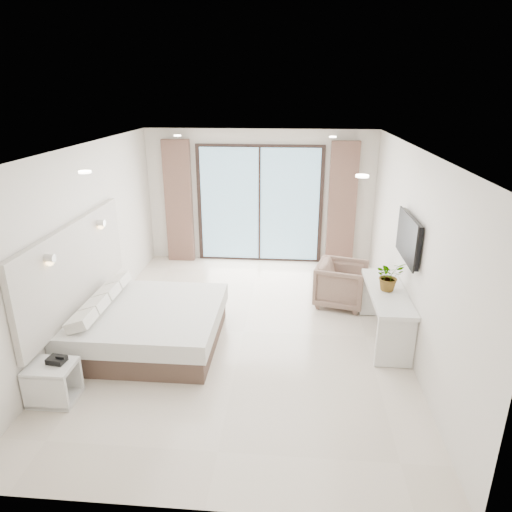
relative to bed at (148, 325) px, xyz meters
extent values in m
plane|color=beige|center=(1.32, 0.44, -0.29)|extent=(6.20, 6.20, 0.00)
cube|color=silver|center=(1.32, 3.54, 1.06)|extent=(4.60, 0.02, 2.70)
cube|color=silver|center=(1.32, -2.66, 1.06)|extent=(4.60, 0.02, 2.70)
cube|color=silver|center=(-0.98, 0.44, 1.06)|extent=(0.02, 6.20, 2.70)
cube|color=silver|center=(3.62, 0.44, 1.06)|extent=(0.02, 6.20, 2.70)
cube|color=white|center=(1.32, 0.44, 2.41)|extent=(4.60, 6.20, 0.02)
cube|color=beige|center=(-0.93, 0.00, 0.86)|extent=(0.08, 3.00, 1.20)
cube|color=black|center=(3.57, 0.41, 1.26)|extent=(0.06, 1.00, 0.58)
cube|color=black|center=(3.53, 0.41, 1.26)|extent=(0.02, 1.04, 0.62)
cube|color=black|center=(1.32, 3.51, 0.91)|extent=(2.56, 0.04, 2.42)
cube|color=#80B3CE|center=(1.32, 3.48, 0.91)|extent=(2.40, 0.01, 2.30)
cube|color=brown|center=(-0.33, 3.40, 0.96)|extent=(0.55, 0.14, 2.50)
cube|color=brown|center=(2.97, 3.40, 0.96)|extent=(0.55, 0.14, 2.50)
cylinder|color=white|center=(0.02, -1.36, 2.39)|extent=(0.12, 0.12, 0.02)
cylinder|color=white|center=(2.62, -1.36, 2.39)|extent=(0.12, 0.12, 0.02)
cylinder|color=white|center=(0.02, 2.24, 2.39)|extent=(0.12, 0.12, 0.02)
cylinder|color=white|center=(2.62, 2.24, 2.39)|extent=(0.12, 0.12, 0.02)
cube|color=brown|center=(0.02, 0.00, -0.14)|extent=(1.91, 1.81, 0.31)
cube|color=silver|center=(0.02, 0.00, 0.14)|extent=(1.98, 1.89, 0.25)
cube|color=white|center=(-0.63, -0.62, 0.33)|extent=(0.28, 0.38, 0.14)
cube|color=white|center=(-0.63, -0.21, 0.33)|extent=(0.28, 0.38, 0.14)
cube|color=white|center=(-0.63, 0.21, 0.33)|extent=(0.28, 0.38, 0.14)
cube|color=white|center=(-0.63, 0.62, 0.33)|extent=(0.28, 0.38, 0.14)
cube|color=silver|center=(-0.70, -1.33, 0.16)|extent=(0.52, 0.43, 0.05)
cube|color=silver|center=(-0.70, -1.33, -0.26)|extent=(0.52, 0.43, 0.05)
cube|color=silver|center=(-0.70, -1.52, -0.06)|extent=(0.52, 0.05, 0.42)
cube|color=silver|center=(-0.70, -1.14, -0.06)|extent=(0.52, 0.05, 0.42)
cube|color=black|center=(-0.65, -1.27, 0.21)|extent=(0.22, 0.18, 0.07)
cube|color=silver|center=(3.36, 0.41, 0.45)|extent=(0.51, 1.62, 0.06)
cube|color=silver|center=(3.36, -0.32, 0.06)|extent=(0.49, 0.06, 0.71)
cube|color=silver|center=(3.36, 1.14, 0.06)|extent=(0.49, 0.06, 0.71)
imported|color=#33662D|center=(3.36, 0.43, 0.64)|extent=(0.52, 0.54, 0.33)
imported|color=#816254|center=(2.84, 1.51, 0.11)|extent=(0.91, 0.95, 0.81)
camera|label=1|loc=(2.00, -5.55, 3.13)|focal=32.00mm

